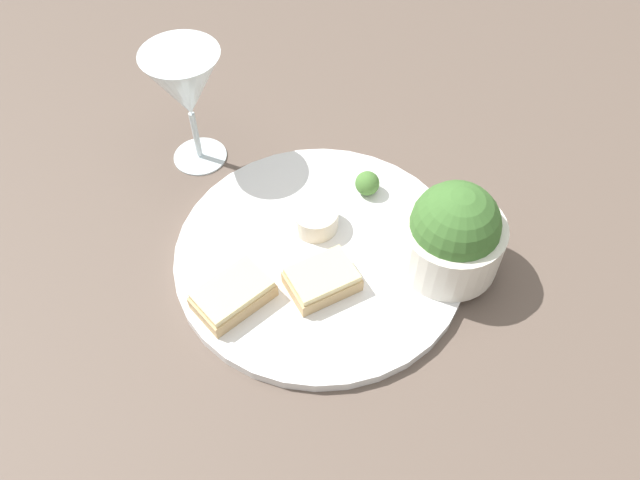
# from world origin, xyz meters

# --- Properties ---
(ground_plane) EXTENTS (4.00, 4.00, 0.00)m
(ground_plane) POSITION_xyz_m (0.00, 0.00, 0.00)
(ground_plane) COLOR brown
(dinner_plate) EXTENTS (0.34, 0.34, 0.01)m
(dinner_plate) POSITION_xyz_m (0.00, 0.00, 0.01)
(dinner_plate) COLOR white
(dinner_plate) RESTS_ON ground_plane
(salad_bowl) EXTENTS (0.12, 0.12, 0.11)m
(salad_bowl) POSITION_xyz_m (0.12, -0.09, 0.06)
(salad_bowl) COLOR silver
(salad_bowl) RESTS_ON dinner_plate
(sauce_ramekin) EXTENTS (0.05, 0.05, 0.03)m
(sauce_ramekin) POSITION_xyz_m (0.01, 0.03, 0.03)
(sauce_ramekin) COLOR beige
(sauce_ramekin) RESTS_ON dinner_plate
(cheese_toast_near) EXTENTS (0.09, 0.07, 0.03)m
(cheese_toast_near) POSITION_xyz_m (-0.12, -0.01, 0.03)
(cheese_toast_near) COLOR tan
(cheese_toast_near) RESTS_ON dinner_plate
(cheese_toast_far) EXTENTS (0.08, 0.06, 0.03)m
(cheese_toast_far) POSITION_xyz_m (-0.02, -0.04, 0.03)
(cheese_toast_far) COLOR tan
(cheese_toast_far) RESTS_ON dinner_plate
(wine_glass) EXTENTS (0.10, 0.10, 0.16)m
(wine_glass) POSITION_xyz_m (-0.05, 0.23, 0.12)
(wine_glass) COLOR silver
(wine_glass) RESTS_ON ground_plane
(garnish) EXTENTS (0.03, 0.03, 0.03)m
(garnish) POSITION_xyz_m (0.10, 0.05, 0.03)
(garnish) COLOR #477533
(garnish) RESTS_ON dinner_plate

